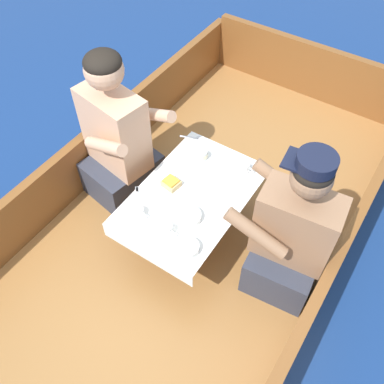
# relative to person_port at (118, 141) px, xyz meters

# --- Properties ---
(ground_plane) EXTENTS (60.00, 60.00, 0.00)m
(ground_plane) POSITION_rel_person_port_xyz_m (0.59, 0.00, -0.78)
(ground_plane) COLOR navy
(boat_deck) EXTENTS (1.73, 3.33, 0.35)m
(boat_deck) POSITION_rel_person_port_xyz_m (0.59, 0.00, -0.60)
(boat_deck) COLOR #9E6B38
(boat_deck) RESTS_ON ground_plane
(gunwale_port) EXTENTS (0.06, 3.33, 0.39)m
(gunwale_port) POSITION_rel_person_port_xyz_m (-0.25, 0.00, -0.24)
(gunwale_port) COLOR brown
(gunwale_port) RESTS_ON boat_deck
(gunwale_starboard) EXTENTS (0.06, 3.33, 0.39)m
(gunwale_starboard) POSITION_rel_person_port_xyz_m (1.42, 0.00, -0.24)
(gunwale_starboard) COLOR brown
(gunwale_starboard) RESTS_ON boat_deck
(bow_coaming) EXTENTS (1.61, 0.06, 0.45)m
(bow_coaming) POSITION_rel_person_port_xyz_m (0.59, 1.64, -0.21)
(bow_coaming) COLOR brown
(bow_coaming) RESTS_ON boat_deck
(cockpit_table) EXTENTS (0.58, 0.87, 0.38)m
(cockpit_table) POSITION_rel_person_port_xyz_m (0.59, -0.07, -0.09)
(cockpit_table) COLOR #B2B2B7
(cockpit_table) RESTS_ON boat_deck
(person_port) EXTENTS (0.57, 0.51, 1.04)m
(person_port) POSITION_rel_person_port_xyz_m (0.00, 0.00, 0.00)
(person_port) COLOR #333847
(person_port) RESTS_ON boat_deck
(person_starboard) EXTENTS (0.55, 0.48, 0.98)m
(person_starboard) POSITION_rel_person_port_xyz_m (1.18, -0.02, -0.05)
(person_starboard) COLOR #333847
(person_starboard) RESTS_ON boat_deck
(plate_sandwich) EXTENTS (0.20, 0.20, 0.01)m
(plate_sandwich) POSITION_rel_person_port_xyz_m (0.46, -0.08, -0.04)
(plate_sandwich) COLOR white
(plate_sandwich) RESTS_ON cockpit_table
(plate_bread) EXTENTS (0.19, 0.19, 0.01)m
(plate_bread) POSITION_rel_person_port_xyz_m (0.67, 0.09, -0.04)
(plate_bread) COLOR white
(plate_bread) RESTS_ON cockpit_table
(sandwich) EXTENTS (0.10, 0.09, 0.05)m
(sandwich) POSITION_rel_person_port_xyz_m (0.46, -0.08, -0.02)
(sandwich) COLOR tan
(sandwich) RESTS_ON plate_sandwich
(bowl_port_near) EXTENTS (0.13, 0.13, 0.04)m
(bowl_port_near) POSITION_rel_person_port_xyz_m (0.67, -0.22, -0.03)
(bowl_port_near) COLOR white
(bowl_port_near) RESTS_ON cockpit_table
(bowl_starboard_near) EXTENTS (0.12, 0.12, 0.04)m
(bowl_starboard_near) POSITION_rel_person_port_xyz_m (0.77, -0.38, -0.03)
(bowl_starboard_near) COLOR white
(bowl_starboard_near) RESTS_ON cockpit_table
(coffee_cup_port) EXTENTS (0.09, 0.06, 0.05)m
(coffee_cup_port) POSITION_rel_person_port_xyz_m (0.43, -0.35, -0.02)
(coffee_cup_port) COLOR white
(coffee_cup_port) RESTS_ON cockpit_table
(coffee_cup_starboard) EXTENTS (0.10, 0.07, 0.06)m
(coffee_cup_starboard) POSITION_rel_person_port_xyz_m (0.62, -0.36, -0.02)
(coffee_cup_starboard) COLOR white
(coffee_cup_starboard) RESTS_ON cockpit_table
(coffee_cup_center) EXTENTS (0.09, 0.06, 0.06)m
(coffee_cup_center) POSITION_rel_person_port_xyz_m (0.75, 0.25, -0.02)
(coffee_cup_center) COLOR white
(coffee_cup_center) RESTS_ON cockpit_table
(tin_can) EXTENTS (0.07, 0.07, 0.05)m
(tin_can) POSITION_rel_person_port_xyz_m (0.48, 0.20, -0.02)
(tin_can) COLOR silver
(tin_can) RESTS_ON cockpit_table
(utensil_fork_starboard) EXTENTS (0.12, 0.14, 0.00)m
(utensil_fork_starboard) POSITION_rel_person_port_xyz_m (0.34, -0.25, -0.05)
(utensil_fork_starboard) COLOR silver
(utensil_fork_starboard) RESTS_ON cockpit_table
(utensil_spoon_port) EXTENTS (0.16, 0.08, 0.01)m
(utensil_spoon_port) POSITION_rel_person_port_xyz_m (0.37, 0.33, -0.04)
(utensil_spoon_port) COLOR silver
(utensil_spoon_port) RESTS_ON cockpit_table
(utensil_spoon_center) EXTENTS (0.06, 0.17, 0.01)m
(utensil_spoon_center) POSITION_rel_person_port_xyz_m (0.39, 0.30, -0.04)
(utensil_spoon_center) COLOR silver
(utensil_spoon_center) RESTS_ON cockpit_table
(utensil_knife_starboard) EXTENTS (0.08, 0.16, 0.00)m
(utensil_knife_starboard) POSITION_rel_person_port_xyz_m (0.40, 0.10, -0.05)
(utensil_knife_starboard) COLOR silver
(utensil_knife_starboard) RESTS_ON cockpit_table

